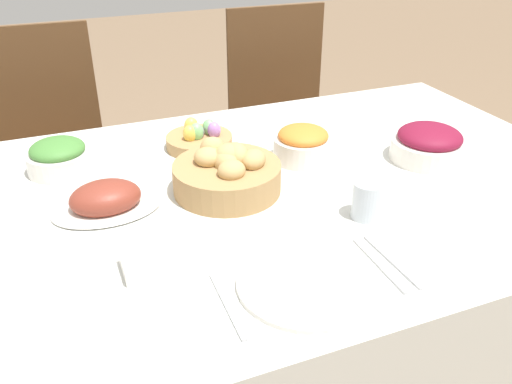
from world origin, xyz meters
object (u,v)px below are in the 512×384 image
at_px(egg_basket, 199,139).
at_px(butter_dish, 156,261).
at_px(fork, 227,305).
at_px(bread_basket, 227,173).
at_px(green_salad_bowl, 59,157).
at_px(carrot_bowl, 303,144).
at_px(beet_salad_bowl, 429,144).
at_px(ham_platter, 106,200).
at_px(drinking_cup, 367,200).
at_px(knife, 379,265).
at_px(dinner_plate, 307,283).
at_px(chair_far_right, 284,119).
at_px(chair_far_left, 49,155).
at_px(spoon, 392,261).

relative_size(egg_basket, butter_dish, 1.44).
bearing_deg(egg_basket, fork, -102.75).
distance_m(bread_basket, green_salad_bowl, 0.45).
distance_m(green_salad_bowl, carrot_bowl, 0.64).
relative_size(green_salad_bowl, beet_salad_bowl, 0.81).
distance_m(ham_platter, drinking_cup, 0.59).
relative_size(fork, knife, 1.00).
distance_m(egg_basket, dinner_plate, 0.66).
height_order(egg_basket, fork, egg_basket).
height_order(chair_far_right, egg_basket, chair_far_right).
bearing_deg(bread_basket, knife, -66.52).
bearing_deg(chair_far_left, green_salad_bowl, -84.84).
bearing_deg(spoon, chair_far_left, 114.55).
height_order(carrot_bowl, spoon, carrot_bowl).
xyz_separation_m(chair_far_left, butter_dish, (0.17, -1.10, 0.23)).
height_order(bread_basket, fork, bread_basket).
xyz_separation_m(bread_basket, green_salad_bowl, (-0.37, 0.26, -0.01)).
bearing_deg(drinking_cup, beet_salad_bowl, 31.82).
xyz_separation_m(ham_platter, fork, (0.15, -0.41, -0.02)).
height_order(ham_platter, beet_salad_bowl, beet_salad_bowl).
bearing_deg(beet_salad_bowl, fork, -152.72).
relative_size(chair_far_right, knife, 5.22).
bearing_deg(bread_basket, fork, -109.52).
bearing_deg(dinner_plate, butter_dish, 147.84).
bearing_deg(egg_basket, bread_basket, -92.05).
bearing_deg(carrot_bowl, ham_platter, -172.32).
xyz_separation_m(bread_basket, fork, (-0.14, -0.40, -0.05)).
relative_size(beet_salad_bowl, knife, 1.08).
height_order(ham_platter, fork, ham_platter).
relative_size(green_salad_bowl, fork, 0.88).
relative_size(bread_basket, knife, 1.40).
distance_m(carrot_bowl, knife, 0.49).
bearing_deg(bread_basket, butter_dish, -133.62).
xyz_separation_m(green_salad_bowl, knife, (0.54, -0.66, -0.04)).
bearing_deg(ham_platter, drinking_cup, -25.05).
bearing_deg(fork, green_salad_bowl, 110.18).
xyz_separation_m(spoon, drinking_cup, (0.04, 0.17, 0.04)).
height_order(spoon, butter_dish, butter_dish).
xyz_separation_m(chair_far_right, butter_dish, (-0.78, -1.10, 0.23)).
distance_m(chair_far_left, beet_salad_bowl, 1.34).
distance_m(beet_salad_bowl, fork, 0.79).
relative_size(knife, drinking_cup, 2.15).
xyz_separation_m(beet_salad_bowl, spoon, (-0.36, -0.36, -0.04)).
bearing_deg(fork, bread_basket, 71.60).
relative_size(chair_far_right, egg_basket, 5.20).
xyz_separation_m(ham_platter, carrot_bowl, (0.53, 0.07, 0.02)).
bearing_deg(ham_platter, bread_basket, -3.50).
xyz_separation_m(ham_platter, beet_salad_bowl, (0.84, -0.05, 0.02)).
distance_m(green_salad_bowl, beet_salad_bowl, 0.97).
bearing_deg(egg_basket, spoon, -73.81).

